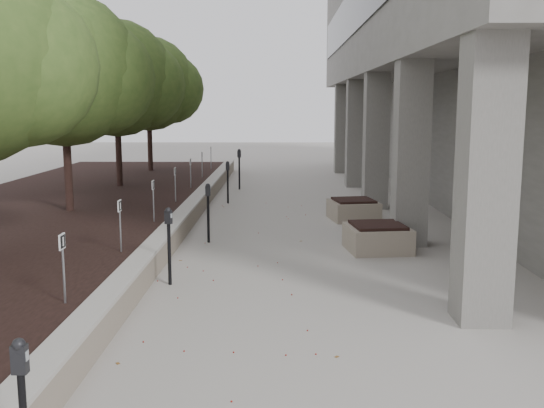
{
  "coord_description": "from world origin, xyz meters",
  "views": [
    {
      "loc": [
        0.55,
        -7.57,
        3.04
      ],
      "look_at": [
        0.37,
        6.51,
        0.81
      ],
      "focal_mm": 41.12,
      "sensor_mm": 36.0,
      "label": 1
    }
  ],
  "objects_px": {
    "parking_meter_4": "(228,182)",
    "parking_meter_5": "(239,169)",
    "planter_back": "(353,209)",
    "parking_meter_3": "(208,213)",
    "crabapple_tree_3": "(65,102)",
    "crabapple_tree_4": "(117,103)",
    "crabapple_tree_5": "(149,104)",
    "planter_front": "(377,237)",
    "parking_meter_2": "(169,246)"
  },
  "relations": [
    {
      "from": "parking_meter_5",
      "to": "planter_back",
      "type": "xyz_separation_m",
      "value": [
        3.47,
        -6.1,
        -0.46
      ]
    },
    {
      "from": "crabapple_tree_5",
      "to": "planter_front",
      "type": "distance_m",
      "value": 14.94
    },
    {
      "from": "crabapple_tree_5",
      "to": "parking_meter_2",
      "type": "distance_m",
      "value": 15.82
    },
    {
      "from": "crabapple_tree_3",
      "to": "parking_meter_2",
      "type": "xyz_separation_m",
      "value": [
        3.47,
        -5.24,
        -2.45
      ]
    },
    {
      "from": "parking_meter_3",
      "to": "planter_back",
      "type": "bearing_deg",
      "value": 29.02
    },
    {
      "from": "crabapple_tree_4",
      "to": "parking_meter_3",
      "type": "height_order",
      "value": "crabapple_tree_4"
    },
    {
      "from": "parking_meter_5",
      "to": "planter_front",
      "type": "distance_m",
      "value": 10.38
    },
    {
      "from": "parking_meter_2",
      "to": "planter_back",
      "type": "xyz_separation_m",
      "value": [
        3.87,
        6.23,
        -0.39
      ]
    },
    {
      "from": "crabapple_tree_3",
      "to": "parking_meter_3",
      "type": "relative_size",
      "value": 4.06
    },
    {
      "from": "crabapple_tree_3",
      "to": "parking_meter_2",
      "type": "height_order",
      "value": "crabapple_tree_3"
    },
    {
      "from": "crabapple_tree_3",
      "to": "planter_back",
      "type": "bearing_deg",
      "value": 7.67
    },
    {
      "from": "parking_meter_4",
      "to": "planter_back",
      "type": "relative_size",
      "value": 1.11
    },
    {
      "from": "parking_meter_3",
      "to": "parking_meter_5",
      "type": "height_order",
      "value": "parking_meter_5"
    },
    {
      "from": "crabapple_tree_3",
      "to": "crabapple_tree_4",
      "type": "height_order",
      "value": "same"
    },
    {
      "from": "planter_front",
      "to": "parking_meter_3",
      "type": "bearing_deg",
      "value": 168.54
    },
    {
      "from": "crabapple_tree_3",
      "to": "crabapple_tree_4",
      "type": "relative_size",
      "value": 1.0
    },
    {
      "from": "crabapple_tree_3",
      "to": "parking_meter_3",
      "type": "xyz_separation_m",
      "value": [
        3.75,
        -1.91,
        -2.45
      ]
    },
    {
      "from": "crabapple_tree_5",
      "to": "parking_meter_3",
      "type": "relative_size",
      "value": 4.06
    },
    {
      "from": "parking_meter_5",
      "to": "crabapple_tree_4",
      "type": "bearing_deg",
      "value": -146.39
    },
    {
      "from": "crabapple_tree_4",
      "to": "planter_back",
      "type": "xyz_separation_m",
      "value": [
        7.34,
        -4.01,
        -2.84
      ]
    },
    {
      "from": "crabapple_tree_5",
      "to": "planter_front",
      "type": "relative_size",
      "value": 4.36
    },
    {
      "from": "planter_front",
      "to": "planter_back",
      "type": "relative_size",
      "value": 1.03
    },
    {
      "from": "crabapple_tree_4",
      "to": "parking_meter_3",
      "type": "relative_size",
      "value": 4.06
    },
    {
      "from": "crabapple_tree_5",
      "to": "parking_meter_4",
      "type": "bearing_deg",
      "value": -59.18
    },
    {
      "from": "parking_meter_3",
      "to": "parking_meter_4",
      "type": "bearing_deg",
      "value": 80.45
    },
    {
      "from": "planter_back",
      "to": "parking_meter_4",
      "type": "bearing_deg",
      "value": 142.41
    },
    {
      "from": "parking_meter_3",
      "to": "parking_meter_4",
      "type": "height_order",
      "value": "parking_meter_3"
    },
    {
      "from": "crabapple_tree_4",
      "to": "planter_front",
      "type": "relative_size",
      "value": 4.36
    },
    {
      "from": "crabapple_tree_3",
      "to": "parking_meter_3",
      "type": "bearing_deg",
      "value": -26.97
    },
    {
      "from": "planter_back",
      "to": "parking_meter_3",
      "type": "bearing_deg",
      "value": -141.05
    },
    {
      "from": "parking_meter_2",
      "to": "parking_meter_3",
      "type": "xyz_separation_m",
      "value": [
        0.28,
        3.33,
        -0.0
      ]
    },
    {
      "from": "crabapple_tree_3",
      "to": "parking_meter_5",
      "type": "xyz_separation_m",
      "value": [
        3.86,
        7.09,
        -2.38
      ]
    },
    {
      "from": "parking_meter_4",
      "to": "planter_back",
      "type": "bearing_deg",
      "value": -45.94
    },
    {
      "from": "crabapple_tree_3",
      "to": "parking_meter_4",
      "type": "bearing_deg",
      "value": 45.46
    },
    {
      "from": "crabapple_tree_4",
      "to": "crabapple_tree_5",
      "type": "distance_m",
      "value": 5.0
    },
    {
      "from": "crabapple_tree_5",
      "to": "parking_meter_3",
      "type": "bearing_deg",
      "value": -72.51
    },
    {
      "from": "crabapple_tree_5",
      "to": "planter_front",
      "type": "xyz_separation_m",
      "value": [
        7.42,
        -12.65,
        -2.83
      ]
    },
    {
      "from": "crabapple_tree_5",
      "to": "planter_back",
      "type": "distance_m",
      "value": 11.96
    },
    {
      "from": "parking_meter_4",
      "to": "parking_meter_5",
      "type": "xyz_separation_m",
      "value": [
        0.15,
        3.31,
        0.08
      ]
    },
    {
      "from": "crabapple_tree_4",
      "to": "parking_meter_5",
      "type": "bearing_deg",
      "value": 28.4
    },
    {
      "from": "crabapple_tree_4",
      "to": "planter_back",
      "type": "height_order",
      "value": "crabapple_tree_4"
    },
    {
      "from": "parking_meter_4",
      "to": "planter_front",
      "type": "bearing_deg",
      "value": -68.38
    },
    {
      "from": "crabapple_tree_5",
      "to": "parking_meter_4",
      "type": "height_order",
      "value": "crabapple_tree_5"
    },
    {
      "from": "parking_meter_4",
      "to": "parking_meter_5",
      "type": "relative_size",
      "value": 0.9
    },
    {
      "from": "crabapple_tree_4",
      "to": "crabapple_tree_5",
      "type": "bearing_deg",
      "value": 90.0
    },
    {
      "from": "parking_meter_3",
      "to": "planter_back",
      "type": "relative_size",
      "value": 1.11
    },
    {
      "from": "parking_meter_3",
      "to": "parking_meter_4",
      "type": "distance_m",
      "value": 5.68
    },
    {
      "from": "crabapple_tree_3",
      "to": "planter_front",
      "type": "relative_size",
      "value": 4.36
    },
    {
      "from": "crabapple_tree_3",
      "to": "parking_meter_4",
      "type": "height_order",
      "value": "crabapple_tree_3"
    },
    {
      "from": "crabapple_tree_3",
      "to": "crabapple_tree_4",
      "type": "xyz_separation_m",
      "value": [
        0.0,
        5.0,
        0.0
      ]
    }
  ]
}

